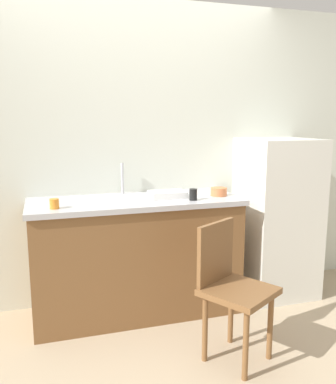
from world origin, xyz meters
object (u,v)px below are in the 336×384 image
object	(u,v)px
dish_tray	(167,194)
cup_orange	(54,204)
refrigerator	(277,217)
cup_black	(193,194)
terracotta_bowl	(219,192)
chair	(231,285)

from	to	relation	value
dish_tray	cup_orange	bearing A→B (deg)	-169.53
refrigerator	cup_black	world-z (taller)	refrigerator
refrigerator	dish_tray	size ratio (longest dim) A/B	4.92
cup_orange	cup_black	world-z (taller)	cup_black
refrigerator	terracotta_bowl	xyz separation A→B (m)	(-0.60, -0.07, 0.27)
cup_black	terracotta_bowl	bearing A→B (deg)	22.90
refrigerator	dish_tray	bearing A→B (deg)	-178.80
dish_tray	terracotta_bowl	distance (m)	0.42
dish_tray	terracotta_bowl	xyz separation A→B (m)	(0.42, -0.05, 0.01)
refrigerator	dish_tray	distance (m)	1.05
chair	terracotta_bowl	world-z (taller)	terracotta_bowl
dish_tray	terracotta_bowl	size ratio (longest dim) A/B	2.14
refrigerator	cup_black	distance (m)	0.92
chair	terracotta_bowl	size ratio (longest dim) A/B	6.79
refrigerator	dish_tray	xyz separation A→B (m)	(-1.02, -0.02, 0.27)
cup_orange	cup_black	bearing A→B (deg)	-0.17
refrigerator	terracotta_bowl	bearing A→B (deg)	-172.95
dish_tray	cup_black	xyz separation A→B (m)	(0.16, -0.16, 0.02)
chair	cup_black	bearing A→B (deg)	61.14
dish_tray	chair	bearing A→B (deg)	-77.18
terracotta_bowl	cup_orange	bearing A→B (deg)	-175.21
terracotta_bowl	cup_black	xyz separation A→B (m)	(-0.26, -0.11, 0.01)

